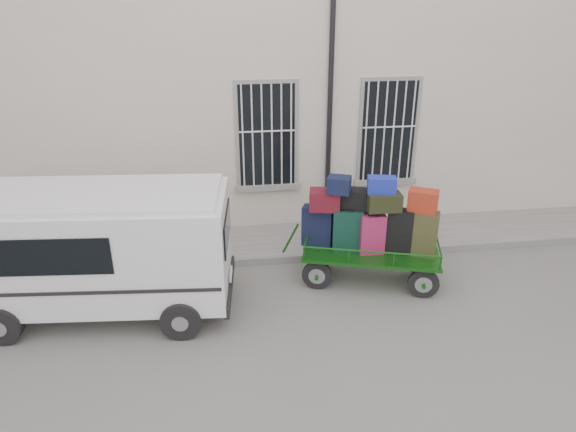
{
  "coord_description": "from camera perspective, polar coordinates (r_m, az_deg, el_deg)",
  "views": [
    {
      "loc": [
        -1.47,
        -7.76,
        5.07
      ],
      "look_at": [
        -0.22,
        1.0,
        1.21
      ],
      "focal_mm": 32.0,
      "sensor_mm": 36.0,
      "label": 1
    }
  ],
  "objects": [
    {
      "name": "sidewalk",
      "position": [
        11.24,
        0.26,
        -2.82
      ],
      "size": [
        24.0,
        1.7,
        0.15
      ],
      "primitive_type": "cube",
      "color": "slate",
      "rests_on": "ground"
    },
    {
      "name": "ground",
      "position": [
        9.38,
        2.23,
        -9.16
      ],
      "size": [
        80.0,
        80.0,
        0.0
      ],
      "primitive_type": "plane",
      "color": "slate",
      "rests_on": "ground"
    },
    {
      "name": "luggage_cart",
      "position": [
        9.54,
        9.08,
        -1.4
      ],
      "size": [
        2.97,
        1.81,
        2.09
      ],
      "rotation": [
        0.0,
        0.0,
        -0.3
      ],
      "color": "black",
      "rests_on": "ground"
    },
    {
      "name": "van",
      "position": [
        9.04,
        -20.27,
        -3.04
      ],
      "size": [
        4.46,
        2.28,
        2.17
      ],
      "rotation": [
        0.0,
        0.0,
        -0.09
      ],
      "color": "white",
      "rests_on": "ground"
    },
    {
      "name": "building",
      "position": [
        13.5,
        -1.81,
        14.74
      ],
      "size": [
        24.0,
        5.15,
        6.0
      ],
      "color": "beige",
      "rests_on": "ground"
    }
  ]
}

